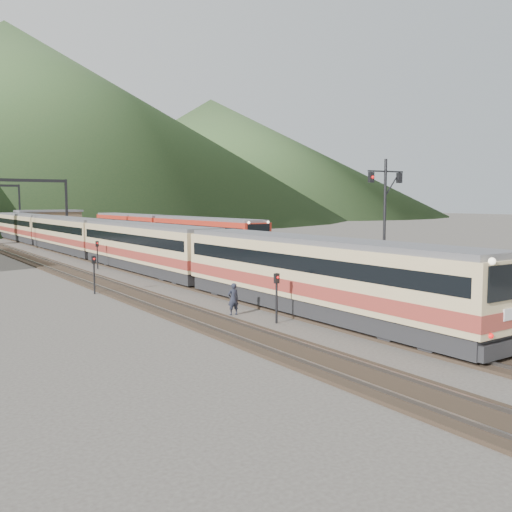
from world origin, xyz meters
TOP-DOWN VIEW (x-y plane):
  - ground at (0.00, 0.00)m, footprint 400.00×400.00m
  - track_main at (0.00, 40.00)m, footprint 2.60×200.00m
  - track_far at (-5.00, 40.00)m, footprint 2.60×200.00m
  - track_second at (11.50, 40.00)m, footprint 2.60×200.00m
  - platform at (5.60, 38.00)m, footprint 8.00×100.00m
  - gantry_near at (-2.85, 55.00)m, footprint 9.55×0.25m
  - station_shed at (5.60, 78.00)m, footprint 9.40×4.40m
  - hill_b at (30.00, 230.00)m, footprint 220.00×220.00m
  - hill_c at (110.00, 210.00)m, footprint 160.00×160.00m
  - main_train at (0.00, 38.17)m, footprint 2.94×80.62m
  - second_train at (11.50, 49.12)m, footprint 2.90×39.56m
  - signal_mast at (3.37, 6.61)m, footprint 2.20×0.35m
  - short_signal_a at (-2.51, 7.50)m, footprint 0.22×0.16m
  - short_signal_b at (-2.34, 32.21)m, footprint 0.23×0.18m
  - short_signal_c at (-6.63, 20.11)m, footprint 0.22×0.16m
  - worker at (-3.11, 10.21)m, footprint 0.61×0.43m

SIDE VIEW (x-z plane):
  - ground at x=0.00m, z-range 0.00..0.00m
  - track_main at x=0.00m, z-range -0.05..0.18m
  - track_far at x=-5.00m, z-range -0.05..0.18m
  - track_second at x=11.50m, z-range -0.05..0.18m
  - platform at x=5.60m, z-range 0.00..1.00m
  - worker at x=-3.11m, z-range 0.00..1.56m
  - short_signal_a at x=-2.51m, z-range 0.33..2.60m
  - short_signal_b at x=-2.34m, z-range 0.33..2.60m
  - short_signal_c at x=-6.63m, z-range 0.33..2.60m
  - second_train at x=11.50m, z-range 0.23..3.78m
  - main_train at x=0.00m, z-range 0.23..3.82m
  - station_shed at x=5.60m, z-range 1.02..4.12m
  - signal_mast at x=3.37m, z-range 1.74..8.26m
  - gantry_near at x=-2.85m, z-range 1.59..9.59m
  - hill_c at x=110.00m, z-range 0.00..50.00m
  - hill_b at x=30.00m, z-range 0.00..75.00m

